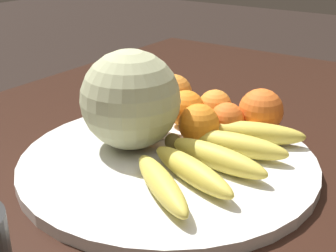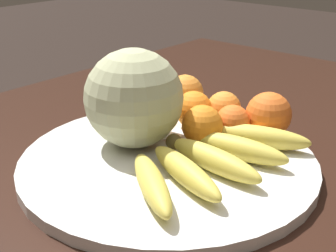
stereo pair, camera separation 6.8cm
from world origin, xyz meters
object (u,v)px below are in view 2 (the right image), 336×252
melon (134,98)px  orange_top_small (224,108)px  orange_front_left (233,122)px  kitchen_table (139,238)px  fruit_bowl (168,161)px  produce_tag (181,133)px  banana_bunch (214,157)px  orange_front_right (194,110)px  orange_mid_center (185,93)px  orange_back_right (204,126)px  orange_back_left (268,115)px

melon → orange_top_small: melon is taller
melon → orange_front_left: melon is taller
kitchen_table → orange_front_left: size_ratio=29.40×
fruit_bowl → produce_tag: size_ratio=4.96×
fruit_bowl → banana_bunch: 0.08m
orange_front_right → orange_mid_center: size_ratio=0.92×
orange_mid_center → orange_back_right: size_ratio=1.06×
fruit_bowl → melon: bearing=-90.6°
banana_bunch → orange_back_left: (-0.15, -0.00, 0.02)m
orange_front_left → orange_back_right: size_ratio=0.87×
orange_top_small → orange_mid_center: bearing=-94.9°
banana_bunch → produce_tag: (-0.06, -0.11, -0.02)m
melon → fruit_bowl: bearing=89.4°
orange_front_right → orange_top_small: bearing=143.6°
orange_mid_center → orange_back_right: orange_mid_center is taller
orange_front_right → orange_mid_center: (-0.05, -0.06, 0.00)m
orange_back_left → orange_top_small: 0.08m
kitchen_table → produce_tag: produce_tag is taller
melon → banana_bunch: (-0.01, 0.14, -0.06)m
fruit_bowl → orange_front_left: size_ratio=7.84×
melon → orange_front_right: melon is taller
orange_mid_center → produce_tag: orange_mid_center is taller
banana_bunch → orange_back_left: size_ratio=4.26×
orange_front_left → orange_back_left: bearing=140.1°
melon → orange_front_right: bearing=166.6°
orange_front_left → produce_tag: bearing=-61.5°
orange_mid_center → orange_back_right: 0.15m
banana_bunch → orange_back_left: orange_back_left is taller
kitchen_table → orange_back_right: bearing=178.8°
banana_bunch → orange_mid_center: bearing=145.4°
produce_tag → kitchen_table: bearing=45.4°
orange_mid_center → orange_top_small: (0.01, 0.09, -0.00)m
kitchen_table → orange_mid_center: size_ratio=24.19×
produce_tag → orange_mid_center: bearing=-116.8°
orange_back_left → banana_bunch: bearing=0.1°
produce_tag → banana_bunch: bearing=87.3°
kitchen_table → melon: size_ratio=10.86×
kitchen_table → orange_top_small: orange_top_small is taller
melon → orange_top_small: size_ratio=2.59×
fruit_bowl → orange_front_left: orange_front_left is taller
orange_front_right → orange_top_small: orange_front_right is taller
melon → banana_bunch: melon is taller
banana_bunch → produce_tag: banana_bunch is taller
orange_front_left → banana_bunch: bearing=20.1°
kitchen_table → melon: 0.21m
orange_front_left → fruit_bowl: bearing=-16.1°
banana_bunch → orange_front_left: (-0.10, -0.04, 0.01)m
orange_front_left → orange_mid_center: orange_mid_center is taller
orange_front_right → produce_tag: 0.05m
orange_front_right → banana_bunch: bearing=48.7°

